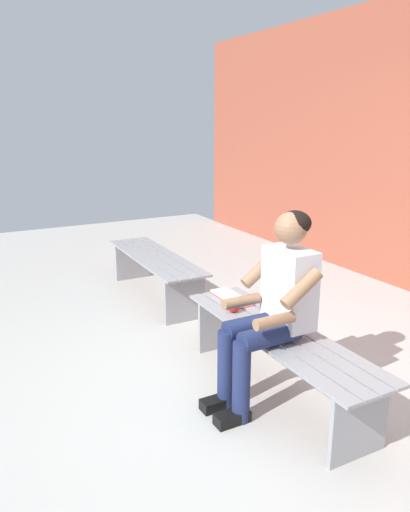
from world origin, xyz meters
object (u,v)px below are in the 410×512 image
Objects in this scene: bench_near at (277,346)px; apple at (233,306)px; bench_far at (155,266)px; person_seated at (273,303)px; book_open at (231,298)px.

apple is at bearing 11.96° from bench_near.
person_seated is (-2.15, 0.10, 0.35)m from bench_far.
book_open is at bearing -10.96° from person_seated.
apple is 0.21× the size of book_open.
bench_near is 19.82× the size of apple.
apple is (0.42, 0.09, 0.15)m from bench_near.
person_seated is 0.77m from book_open.
apple is 0.27m from book_open.
book_open reaches higher than bench_near.
apple is at bearing 176.95° from bench_far.
apple reaches higher than bench_far.
book_open reaches higher than bench_far.
book_open is at bearing -3.47° from bench_near.
person_seated is 14.20× the size of apple.
person_seated is at bearing 125.02° from bench_near.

